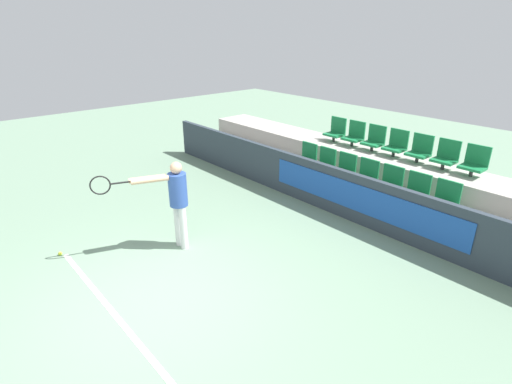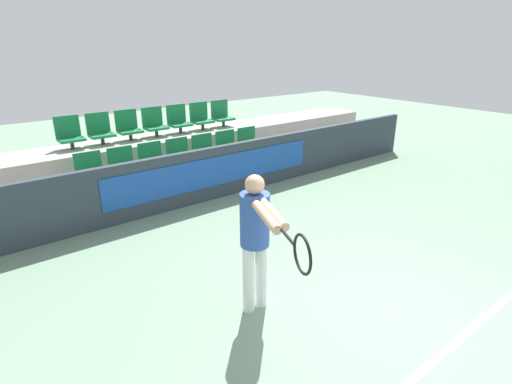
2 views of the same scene
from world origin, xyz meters
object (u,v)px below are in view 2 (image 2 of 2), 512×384
at_px(stadium_chair_3, 180,155).
at_px(stadium_chair_4, 204,151).
at_px(stadium_chair_2, 152,160).
at_px(tennis_player, 257,233).
at_px(stadium_chair_6, 249,142).
at_px(stadium_chair_12, 201,117).
at_px(stadium_chair_0, 91,171).
at_px(stadium_chair_8, 100,130).
at_px(stadium_chair_9, 128,126).
at_px(stadium_chair_5, 228,146).
at_px(stadium_chair_7, 69,134).
at_px(stadium_chair_13, 222,114).
at_px(stadium_chair_10, 154,123).
at_px(stadium_chair_1, 123,166).
at_px(stadium_chair_11, 178,120).

bearing_deg(stadium_chair_3, stadium_chair_4, 0.00).
height_order(stadium_chair_2, tennis_player, tennis_player).
bearing_deg(stadium_chair_6, stadium_chair_12, 117.92).
distance_m(stadium_chair_0, stadium_chair_8, 1.30).
distance_m(stadium_chair_4, stadium_chair_8, 2.07).
height_order(stadium_chair_8, tennis_player, tennis_player).
height_order(stadium_chair_9, stadium_chair_12, same).
xyz_separation_m(stadium_chair_5, stadium_chair_9, (-1.71, 1.07, 0.47)).
bearing_deg(stadium_chair_9, stadium_chair_2, -90.00).
bearing_deg(tennis_player, stadium_chair_3, 94.03).
height_order(stadium_chair_4, stadium_chair_7, stadium_chair_7).
relative_size(stadium_chair_4, stadium_chair_8, 1.00).
xyz_separation_m(stadium_chair_9, stadium_chair_13, (2.27, 0.00, 0.00)).
xyz_separation_m(stadium_chair_8, stadium_chair_10, (1.14, 0.00, 0.00)).
relative_size(stadium_chair_1, stadium_chair_9, 1.00).
bearing_deg(stadium_chair_2, stadium_chair_3, 0.00).
bearing_deg(stadium_chair_2, stadium_chair_9, 90.00).
relative_size(stadium_chair_3, stadium_chair_8, 1.00).
relative_size(stadium_chair_5, stadium_chair_7, 1.00).
relative_size(stadium_chair_11, stadium_chair_12, 1.00).
height_order(stadium_chair_5, stadium_chair_6, same).
xyz_separation_m(stadium_chair_0, stadium_chair_4, (2.27, 0.00, 0.00)).
bearing_deg(stadium_chair_3, stadium_chair_2, 180.00).
bearing_deg(stadium_chair_4, stadium_chair_3, 180.00).
bearing_deg(stadium_chair_12, stadium_chair_7, 180.00).
bearing_deg(stadium_chair_9, stadium_chair_5, -32.18).
height_order(stadium_chair_3, stadium_chair_13, stadium_chair_13).
relative_size(stadium_chair_0, stadium_chair_11, 1.00).
bearing_deg(stadium_chair_12, stadium_chair_2, -147.82).
relative_size(stadium_chair_3, stadium_chair_6, 1.00).
height_order(stadium_chair_0, stadium_chair_11, stadium_chair_11).
distance_m(stadium_chair_0, stadium_chair_10, 2.07).
xyz_separation_m(stadium_chair_8, stadium_chair_9, (0.57, 0.00, 0.00)).
height_order(stadium_chair_4, stadium_chair_6, same).
xyz_separation_m(stadium_chair_10, stadium_chair_11, (0.57, 0.00, 0.00)).
relative_size(stadium_chair_1, tennis_player, 0.38).
bearing_deg(stadium_chair_11, stadium_chair_8, 180.00).
xyz_separation_m(stadium_chair_5, stadium_chair_12, (0.00, 1.07, 0.47)).
bearing_deg(stadium_chair_0, stadium_chair_10, 32.18).
relative_size(stadium_chair_12, tennis_player, 0.38).
distance_m(stadium_chair_11, stadium_chair_13, 1.14).
relative_size(stadium_chair_7, stadium_chair_9, 1.00).
bearing_deg(stadium_chair_13, stadium_chair_10, 180.00).
height_order(stadium_chair_10, tennis_player, tennis_player).
xyz_separation_m(stadium_chair_0, tennis_player, (0.53, -3.99, 0.24)).
bearing_deg(stadium_chair_7, tennis_player, -84.04).
bearing_deg(stadium_chair_1, tennis_player, -90.58).
xyz_separation_m(stadium_chair_0, stadium_chair_10, (1.71, 1.07, 0.47)).
relative_size(stadium_chair_1, stadium_chair_13, 1.00).
distance_m(stadium_chair_9, stadium_chair_11, 1.14).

